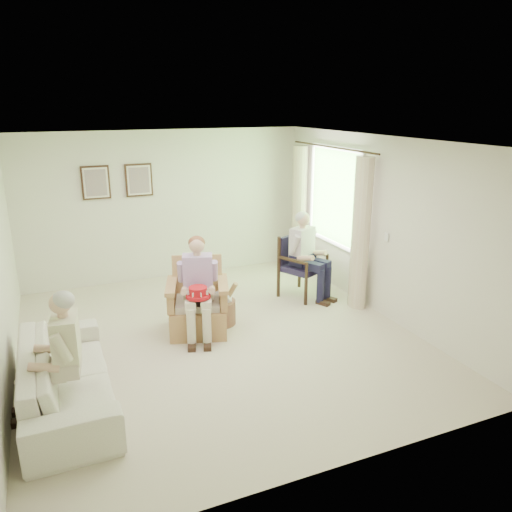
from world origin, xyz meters
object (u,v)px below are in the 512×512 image
object	(u,v)px
person_dark	(306,250)
hatbox	(220,307)
red_hat	(198,293)
person_sofa	(63,349)
sofa	(66,376)
wicker_armchair	(197,309)
person_wicker	(199,281)
wood_armchair	(300,263)

from	to	relation	value
person_dark	hatbox	world-z (taller)	person_dark
red_hat	hatbox	bearing A→B (deg)	43.74
red_hat	person_sofa	bearing A→B (deg)	-147.97
sofa	person_dark	xyz separation A→B (m)	(3.71, 1.66, 0.48)
sofa	person_sofa	world-z (taller)	person_sofa
wicker_armchair	person_wicker	world-z (taller)	person_wicker
wicker_armchair	person_wicker	distance (m)	0.48
wicker_armchair	hatbox	size ratio (longest dim) A/B	1.53
wood_armchair	person_sofa	world-z (taller)	person_sofa
wood_armchair	red_hat	xyz separation A→B (m)	(-2.03, -1.00, 0.15)
wicker_armchair	hatbox	distance (m)	0.38
person_sofa	person_dark	bearing A→B (deg)	124.58
sofa	person_sofa	bearing A→B (deg)	180.00
sofa	hatbox	bearing A→B (deg)	-59.72
person_sofa	hatbox	xyz separation A→B (m)	(2.12, 1.47, -0.49)
person_wicker	red_hat	distance (m)	0.23
person_sofa	red_hat	world-z (taller)	person_sofa
sofa	person_wicker	world-z (taller)	person_wicker
sofa	person_dark	distance (m)	4.10
person_wicker	person_sofa	bearing A→B (deg)	-127.50
sofa	person_wicker	size ratio (longest dim) A/B	1.65
wicker_armchair	wood_armchair	world-z (taller)	wicker_armchair
wood_armchair	person_wicker	size ratio (longest dim) A/B	0.73
person_sofa	red_hat	size ratio (longest dim) A/B	4.04
wood_armchair	person_sofa	size ratio (longest dim) A/B	0.76
hatbox	red_hat	bearing A→B (deg)	-136.26
wicker_armchair	sofa	distance (m)	2.10
person_dark	hatbox	xyz separation A→B (m)	(-1.59, -0.42, -0.55)
wicker_armchair	person_sofa	bearing A→B (deg)	-124.72
person_wicker	wicker_armchair	bearing A→B (deg)	107.14
hatbox	person_dark	bearing A→B (deg)	14.83
wood_armchair	person_sofa	distance (m)	4.25
person_wicker	person_dark	world-z (taller)	person_dark
wood_armchair	red_hat	distance (m)	2.27
person_dark	sofa	bearing A→B (deg)	177.75
wood_armchair	hatbox	bearing A→B (deg)	173.79
sofa	person_dark	bearing A→B (deg)	-65.91
wood_armchair	hatbox	xyz separation A→B (m)	(-1.59, -0.58, -0.28)
wood_armchair	hatbox	size ratio (longest dim) A/B	1.49
sofa	person_sofa	distance (m)	0.48
wicker_armchair	person_dark	distance (m)	2.07
wood_armchair	red_hat	world-z (taller)	wood_armchair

